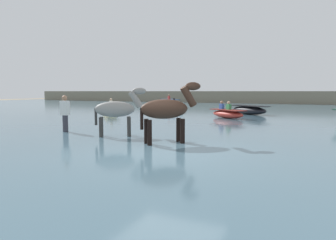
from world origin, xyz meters
TOP-DOWN VIEW (x-y plane):
  - ground_plane at (0.00, 0.00)m, footprint 120.00×120.00m
  - water_surface at (0.00, 10.00)m, footprint 90.00×90.00m
  - horse_lead_dark_bay at (-0.63, 1.23)m, footprint 1.56×1.58m
  - horse_trailing_grey at (-2.81, 1.80)m, footprint 1.61×1.26m
  - boat_far_inshore at (-9.57, 20.02)m, footprint 3.19×3.50m
  - boat_distant_east at (-10.28, 11.45)m, footprint 2.57×2.44m
  - boat_distant_west at (-1.30, 10.44)m, footprint 2.47×2.07m
  - boat_mid_outer at (-0.79, 13.88)m, footprint 3.01×2.57m
  - person_onlooker_right at (-5.25, 1.88)m, footprint 0.34×0.23m
  - channel_buoy at (-5.19, 12.62)m, footprint 0.37×0.37m
  - far_shoreline at (0.00, 33.63)m, footprint 80.00×2.40m

SIDE VIEW (x-z plane):
  - ground_plane at x=0.00m, z-range 0.00..0.00m
  - water_surface at x=0.00m, z-range 0.00..0.25m
  - channel_buoy at x=-5.19m, z-range 0.02..0.87m
  - boat_distant_west at x=-1.30m, z-range 0.03..1.00m
  - boat_distant_east at x=-10.28m, z-range 0.02..1.05m
  - boat_mid_outer at x=-0.79m, z-range 0.25..0.83m
  - boat_far_inshore at x=-9.57m, z-range 0.01..1.25m
  - person_onlooker_right at x=-5.25m, z-range 0.05..1.68m
  - far_shoreline at x=0.00m, z-range 0.00..1.78m
  - horse_trailing_grey at x=-2.81m, z-range 0.17..2.08m
  - horse_lead_dark_bay at x=-0.63m, z-range 0.19..2.24m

